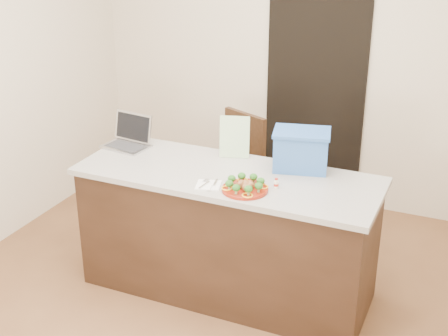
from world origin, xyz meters
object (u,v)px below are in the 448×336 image
at_px(napkin, 208,185).
at_px(laptop, 129,137).
at_px(island, 227,233).
at_px(chair, 240,167).
at_px(plate, 245,189).
at_px(blue_box, 301,150).
at_px(yogurt_bottle, 276,184).

height_order(napkin, laptop, laptop).
distance_m(island, chair, 0.93).
relative_size(plate, laptop, 0.83).
xyz_separation_m(island, laptop, (-0.88, 0.19, 0.52)).
relative_size(island, napkin, 13.36).
xyz_separation_m(plate, blue_box, (0.21, 0.48, 0.13)).
xyz_separation_m(island, plate, (0.21, -0.20, 0.47)).
distance_m(laptop, chair, 1.01).
bearing_deg(yogurt_bottle, napkin, -160.58).
relative_size(napkin, yogurt_bottle, 2.38).
bearing_deg(laptop, island, -4.65).
bearing_deg(plate, blue_box, 66.15).
bearing_deg(blue_box, plate, -127.42).
distance_m(blue_box, chair, 1.04).
xyz_separation_m(yogurt_bottle, blue_box, (0.05, 0.36, 0.11)).
relative_size(island, yogurt_bottle, 31.75).
distance_m(island, yogurt_bottle, 0.62).
xyz_separation_m(island, yogurt_bottle, (0.38, -0.08, 0.48)).
bearing_deg(plate, yogurt_bottle, 36.39).
relative_size(yogurt_bottle, blue_box, 0.15).
relative_size(yogurt_bottle, laptop, 0.18).
relative_size(island, laptop, 5.79).
distance_m(napkin, yogurt_bottle, 0.44).
bearing_deg(blue_box, laptop, 170.33).
bearing_deg(chair, island, -49.22).
relative_size(napkin, blue_box, 0.36).
height_order(laptop, chair, laptop).
height_order(plate, yogurt_bottle, yogurt_bottle).
relative_size(plate, yogurt_bottle, 4.56).
height_order(island, napkin, napkin).
xyz_separation_m(napkin, laptop, (-0.85, 0.42, 0.06)).
distance_m(island, napkin, 0.51).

